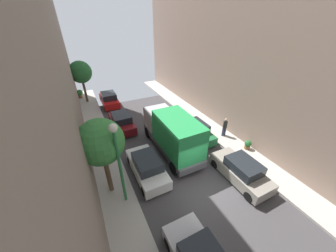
{
  "coord_description": "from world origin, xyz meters",
  "views": [
    {
      "loc": [
        -5.49,
        -5.87,
        9.45
      ],
      "look_at": [
        1.09,
        7.34,
        0.5
      ],
      "focal_mm": 19.5,
      "sensor_mm": 36.0,
      "label": 1
    }
  ],
  "objects_px": {
    "parked_car_left_2": "(122,122)",
    "parked_car_right_2": "(241,171)",
    "street_tree_0": "(101,142)",
    "parked_car_right_3": "(195,131)",
    "street_tree_2": "(80,72)",
    "potted_plant_1": "(93,138)",
    "potted_plant_3": "(248,145)",
    "pedestrian": "(225,127)",
    "potted_plant_0": "(80,93)",
    "parked_car_left_3": "(109,99)",
    "lamp_post": "(118,154)",
    "delivery_truck": "(172,133)",
    "parked_car_left_1": "(147,167)"
  },
  "relations": [
    {
      "from": "street_tree_0",
      "to": "street_tree_2",
      "type": "bearing_deg",
      "value": 89.51
    },
    {
      "from": "potted_plant_3",
      "to": "street_tree_2",
      "type": "bearing_deg",
      "value": 123.6
    },
    {
      "from": "lamp_post",
      "to": "parked_car_right_2",
      "type": "bearing_deg",
      "value": -13.03
    },
    {
      "from": "parked_car_left_3",
      "to": "parked_car_right_3",
      "type": "bearing_deg",
      "value": -62.96
    },
    {
      "from": "parked_car_left_1",
      "to": "parked_car_right_2",
      "type": "distance_m",
      "value": 6.23
    },
    {
      "from": "lamp_post",
      "to": "potted_plant_0",
      "type": "bearing_deg",
      "value": 93.68
    },
    {
      "from": "parked_car_right_2",
      "to": "potted_plant_3",
      "type": "relative_size",
      "value": 5.51
    },
    {
      "from": "potted_plant_3",
      "to": "parked_car_right_2",
      "type": "bearing_deg",
      "value": -144.5
    },
    {
      "from": "pedestrian",
      "to": "lamp_post",
      "type": "bearing_deg",
      "value": -164.53
    },
    {
      "from": "delivery_truck",
      "to": "lamp_post",
      "type": "distance_m",
      "value": 5.73
    },
    {
      "from": "street_tree_2",
      "to": "street_tree_0",
      "type": "bearing_deg",
      "value": -90.49
    },
    {
      "from": "parked_car_right_3",
      "to": "potted_plant_3",
      "type": "xyz_separation_m",
      "value": [
        2.83,
        -3.43,
        -0.17
      ]
    },
    {
      "from": "parked_car_left_3",
      "to": "potted_plant_3",
      "type": "distance_m",
      "value": 16.25
    },
    {
      "from": "street_tree_0",
      "to": "potted_plant_1",
      "type": "distance_m",
      "value": 6.5
    },
    {
      "from": "pedestrian",
      "to": "potted_plant_0",
      "type": "relative_size",
      "value": 1.6
    },
    {
      "from": "pedestrian",
      "to": "parked_car_right_3",
      "type": "bearing_deg",
      "value": 156.18
    },
    {
      "from": "street_tree_0",
      "to": "potted_plant_0",
      "type": "bearing_deg",
      "value": 91.86
    },
    {
      "from": "parked_car_left_2",
      "to": "street_tree_0",
      "type": "height_order",
      "value": "street_tree_0"
    },
    {
      "from": "parked_car_left_3",
      "to": "parked_car_right_3",
      "type": "distance_m",
      "value": 11.88
    },
    {
      "from": "parked_car_left_2",
      "to": "potted_plant_3",
      "type": "distance_m",
      "value": 11.41
    },
    {
      "from": "street_tree_0",
      "to": "potted_plant_1",
      "type": "relative_size",
      "value": 6.25
    },
    {
      "from": "parked_car_left_1",
      "to": "pedestrian",
      "type": "relative_size",
      "value": 2.44
    },
    {
      "from": "lamp_post",
      "to": "parked_car_left_3",
      "type": "bearing_deg",
      "value": 82.45
    },
    {
      "from": "parked_car_left_3",
      "to": "delivery_truck",
      "type": "distance_m",
      "value": 11.8
    },
    {
      "from": "parked_car_left_2",
      "to": "lamp_post",
      "type": "xyz_separation_m",
      "value": [
        -1.9,
        -8.23,
        2.87
      ]
    },
    {
      "from": "parked_car_left_2",
      "to": "parked_car_left_3",
      "type": "relative_size",
      "value": 1.0
    },
    {
      "from": "potted_plant_0",
      "to": "potted_plant_1",
      "type": "height_order",
      "value": "potted_plant_0"
    },
    {
      "from": "pedestrian",
      "to": "potted_plant_0",
      "type": "bearing_deg",
      "value": 125.3
    },
    {
      "from": "parked_car_left_1",
      "to": "street_tree_2",
      "type": "bearing_deg",
      "value": 99.1
    },
    {
      "from": "delivery_truck",
      "to": "potted_plant_0",
      "type": "distance_m",
      "value": 16.25
    },
    {
      "from": "parked_car_right_3",
      "to": "potted_plant_3",
      "type": "relative_size",
      "value": 5.51
    },
    {
      "from": "potted_plant_0",
      "to": "lamp_post",
      "type": "relative_size",
      "value": 0.21
    },
    {
      "from": "street_tree_2",
      "to": "potted_plant_3",
      "type": "distance_m",
      "value": 19.45
    },
    {
      "from": "parked_car_right_2",
      "to": "pedestrian",
      "type": "bearing_deg",
      "value": 61.09
    },
    {
      "from": "potted_plant_1",
      "to": "lamp_post",
      "type": "height_order",
      "value": "lamp_post"
    },
    {
      "from": "street_tree_0",
      "to": "parked_car_right_3",
      "type": "bearing_deg",
      "value": 18.6
    },
    {
      "from": "street_tree_2",
      "to": "potted_plant_0",
      "type": "bearing_deg",
      "value": 111.11
    },
    {
      "from": "pedestrian",
      "to": "potted_plant_0",
      "type": "height_order",
      "value": "pedestrian"
    },
    {
      "from": "parked_car_right_2",
      "to": "street_tree_2",
      "type": "distance_m",
      "value": 19.84
    },
    {
      "from": "parked_car_left_3",
      "to": "potted_plant_3",
      "type": "xyz_separation_m",
      "value": [
        8.23,
        -14.01,
        -0.17
      ]
    },
    {
      "from": "parked_car_right_3",
      "to": "potted_plant_0",
      "type": "relative_size",
      "value": 3.9
    },
    {
      "from": "street_tree_2",
      "to": "pedestrian",
      "type": "bearing_deg",
      "value": -53.15
    },
    {
      "from": "street_tree_0",
      "to": "potted_plant_1",
      "type": "bearing_deg",
      "value": 92.98
    },
    {
      "from": "parked_car_left_2",
      "to": "parked_car_right_2",
      "type": "relative_size",
      "value": 1.0
    },
    {
      "from": "parked_car_right_2",
      "to": "potted_plant_0",
      "type": "height_order",
      "value": "parked_car_right_2"
    },
    {
      "from": "parked_car_left_1",
      "to": "potted_plant_0",
      "type": "relative_size",
      "value": 3.9
    },
    {
      "from": "parked_car_right_3",
      "to": "delivery_truck",
      "type": "distance_m",
      "value": 3.03
    },
    {
      "from": "street_tree_0",
      "to": "lamp_post",
      "type": "height_order",
      "value": "lamp_post"
    },
    {
      "from": "potted_plant_3",
      "to": "potted_plant_0",
      "type": "bearing_deg",
      "value": 122.49
    },
    {
      "from": "parked_car_left_1",
      "to": "potted_plant_0",
      "type": "xyz_separation_m",
      "value": [
        -3.06,
        16.64,
        0.04
      ]
    }
  ]
}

